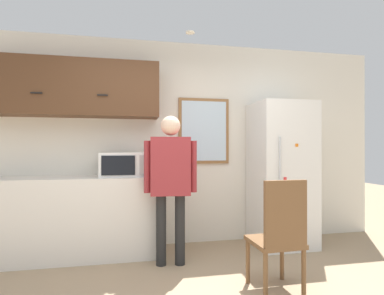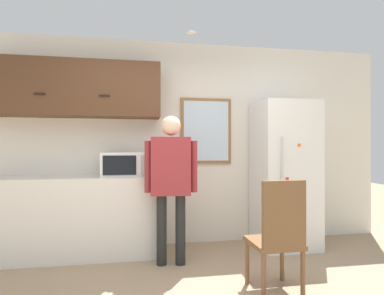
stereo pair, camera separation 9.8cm
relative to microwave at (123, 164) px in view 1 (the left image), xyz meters
The scene contains 9 objects.
back_wall 0.74m from the microwave, 28.14° to the left, with size 6.00×0.06×2.70m.
counter 0.85m from the microwave, behind, with size 2.02×0.57×0.94m.
upper_cabinets 1.09m from the microwave, 169.72° to the left, with size 2.02×0.39×0.67m.
microwave is the anchor object (origin of this frame).
person 0.67m from the microwave, 39.10° to the right, with size 0.58×0.26×1.63m.
refrigerator 2.04m from the microwave, ahead, with size 0.73×0.69×1.87m.
chair 1.94m from the microwave, 42.91° to the right, with size 0.43×0.43×1.01m.
window 1.18m from the microwave, 14.80° to the left, with size 0.70×0.05×0.89m.
ceiling_light 1.79m from the microwave, ahead, with size 0.11×0.11×0.01m.
Camera 1 is at (-0.50, -1.97, 1.27)m, focal length 28.00 mm.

